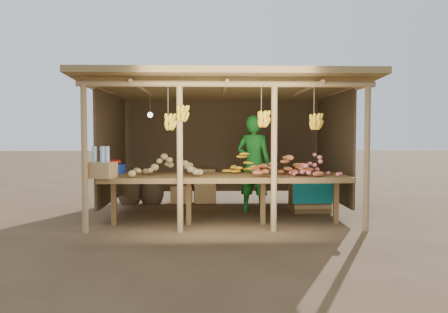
{
  "coord_description": "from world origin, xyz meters",
  "views": [
    {
      "loc": [
        -0.24,
        -7.96,
        1.47
      ],
      "look_at": [
        0.0,
        0.0,
        1.05
      ],
      "focal_mm": 35.0,
      "sensor_mm": 36.0,
      "label": 1
    }
  ],
  "objects": [
    {
      "name": "counter",
      "position": [
        0.0,
        -0.95,
        0.74
      ],
      "size": [
        3.9,
        1.05,
        0.8
      ],
      "color": "brown",
      "rests_on": "ground"
    },
    {
      "name": "onion_heap",
      "position": [
        1.43,
        -1.18,
        0.98
      ],
      "size": [
        0.86,
        0.66,
        0.35
      ],
      "primitive_type": null,
      "rotation": [
        0.0,
        0.0,
        0.31
      ],
      "color": "#CC6366",
      "rests_on": "counter"
    },
    {
      "name": "burlap_sacks",
      "position": [
        -1.71,
        1.17,
        0.3
      ],
      "size": [
        0.97,
        0.51,
        0.68
      ],
      "color": "#493721",
      "rests_on": "ground"
    },
    {
      "name": "banana_pile",
      "position": [
        0.32,
        -0.56,
        0.97
      ],
      "size": [
        0.59,
        0.39,
        0.35
      ],
      "primitive_type": null,
      "rotation": [
        0.0,
        0.0,
        -0.1
      ],
      "color": "yellow",
      "rests_on": "counter"
    },
    {
      "name": "potato_heap",
      "position": [
        -0.95,
        -1.03,
        0.98
      ],
      "size": [
        1.19,
        0.88,
        0.37
      ],
      "primitive_type": null,
      "rotation": [
        0.0,
        0.0,
        -0.25
      ],
      "color": "#947F4C",
      "rests_on": "counter"
    },
    {
      "name": "tarp_crate",
      "position": [
        1.63,
        0.2,
        0.37
      ],
      "size": [
        0.78,
        0.68,
        0.91
      ],
      "color": "brown",
      "rests_on": "ground"
    },
    {
      "name": "carton_stack",
      "position": [
        -0.53,
        1.17,
        0.31
      ],
      "size": [
        0.96,
        0.38,
        0.71
      ],
      "color": "#A17A48",
      "rests_on": "ground"
    },
    {
      "name": "bottle_box",
      "position": [
        -1.88,
        -1.35,
        0.98
      ],
      "size": [
        0.44,
        0.39,
        0.48
      ],
      "color": "#A17A48",
      "rests_on": "counter"
    },
    {
      "name": "vendor",
      "position": [
        0.56,
        0.14,
        0.91
      ],
      "size": [
        0.78,
        0.66,
        1.81
      ],
      "primitive_type": "imported",
      "rotation": [
        0.0,
        0.0,
        2.74
      ],
      "color": "#187020",
      "rests_on": "ground"
    },
    {
      "name": "tomato_basin",
      "position": [
        -1.9,
        -0.58,
        0.89
      ],
      "size": [
        0.44,
        0.44,
        0.23
      ],
      "rotation": [
        0.0,
        0.0,
        -0.34
      ],
      "color": "navy",
      "rests_on": "counter"
    },
    {
      "name": "stall_structure",
      "position": [
        0.03,
        -0.03,
        1.92
      ],
      "size": [
        4.7,
        3.5,
        2.43
      ],
      "color": "#A78656",
      "rests_on": "ground"
    },
    {
      "name": "sweet_potato_heap",
      "position": [
        0.93,
        -1.07,
        0.98
      ],
      "size": [
        1.16,
        0.96,
        0.36
      ],
      "primitive_type": null,
      "rotation": [
        0.0,
        0.0,
        0.43
      ],
      "color": "#A15129",
      "rests_on": "counter"
    },
    {
      "name": "ground",
      "position": [
        0.0,
        0.0,
        0.0
      ],
      "size": [
        60.0,
        60.0,
        0.0
      ],
      "primitive_type": "plane",
      "color": "brown",
      "rests_on": "ground"
    }
  ]
}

